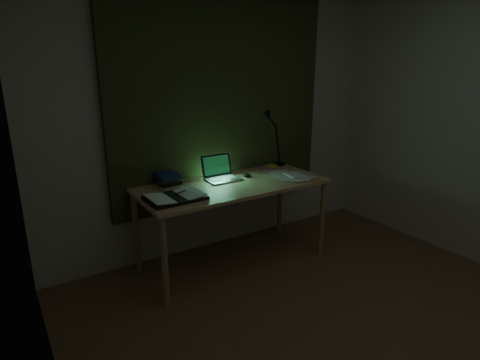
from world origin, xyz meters
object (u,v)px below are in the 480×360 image
at_px(loose_papers, 289,176).
at_px(laptop, 223,169).
at_px(desk, 233,224).
at_px(open_textbook, 175,197).
at_px(book_stack, 168,180).
at_px(desk_lamp, 280,138).

bearing_deg(loose_papers, laptop, 158.07).
xyz_separation_m(desk, loose_papers, (0.55, -0.10, 0.39)).
height_order(desk, open_textbook, open_textbook).
bearing_deg(laptop, open_textbook, -157.32).
relative_size(open_textbook, loose_papers, 1.37).
bearing_deg(book_stack, loose_papers, -17.53).
xyz_separation_m(desk, desk_lamp, (0.75, 0.29, 0.66)).
height_order(book_stack, loose_papers, book_stack).
distance_m(desk, book_stack, 0.71).
relative_size(laptop, book_stack, 1.60).
bearing_deg(desk_lamp, loose_papers, -115.73).
height_order(laptop, book_stack, laptop).
distance_m(laptop, loose_papers, 0.62).
bearing_deg(laptop, desk_lamp, 11.73).
xyz_separation_m(desk, open_textbook, (-0.59, -0.11, 0.40)).
bearing_deg(open_textbook, desk_lamp, 14.83).
xyz_separation_m(desk, laptop, (-0.02, 0.13, 0.49)).
relative_size(desk, book_stack, 7.78).
distance_m(open_textbook, desk_lamp, 1.42).
bearing_deg(book_stack, laptop, -12.10).
bearing_deg(desk, open_textbook, -169.61).
relative_size(desk, laptop, 4.87).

